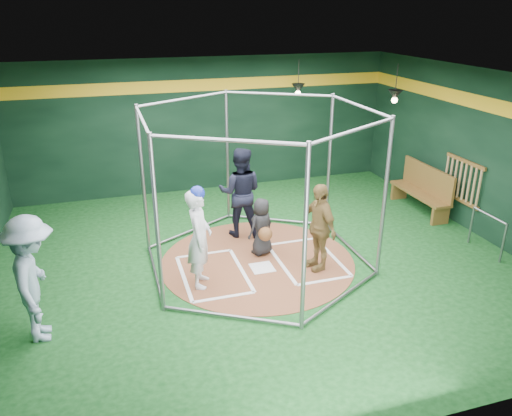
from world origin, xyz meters
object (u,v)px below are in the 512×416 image
object	(u,v)px
batter_figure	(199,237)
dugout_bench	(423,188)
visitor_leopard	(319,227)
umpire	(240,192)

from	to	relation	value
batter_figure	dugout_bench	xyz separation A→B (m)	(5.87, 1.87, -0.37)
visitor_leopard	batter_figure	bearing A→B (deg)	-100.60
umpire	dugout_bench	world-z (taller)	umpire
visitor_leopard	dugout_bench	size ratio (longest dim) A/B	0.88
batter_figure	umpire	bearing A→B (deg)	55.56
dugout_bench	batter_figure	bearing A→B (deg)	-162.31
batter_figure	dugout_bench	bearing A→B (deg)	17.69
visitor_leopard	umpire	xyz separation A→B (m)	(-1.00, 1.87, 0.13)
dugout_bench	visitor_leopard	bearing A→B (deg)	-152.13
batter_figure	visitor_leopard	size ratio (longest dim) A/B	1.11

